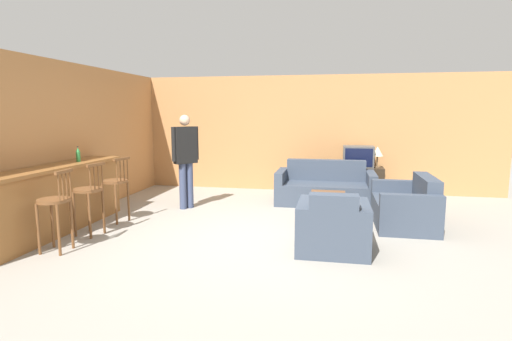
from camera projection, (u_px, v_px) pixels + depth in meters
The scene contains 17 objects.
ground_plane at pixel (253, 238), 5.66m from camera, with size 24.00×24.00×0.00m, color gray.
wall_back at pixel (285, 134), 9.09m from camera, with size 9.40×0.08×2.60m.
wall_left at pixel (96, 138), 7.42m from camera, with size 0.08×8.72×2.60m.
bar_counter at pixel (55, 199), 5.88m from camera, with size 0.55×2.85×1.00m.
bar_chair_near at pixel (55, 207), 5.05m from camera, with size 0.41×0.41×1.06m.
bar_chair_mid at pixel (89, 196), 5.75m from camera, with size 0.45×0.45×1.06m.
bar_chair_far at pixel (116, 187), 6.46m from camera, with size 0.48×0.48×1.06m.
couch_far at pixel (325, 189), 7.85m from camera, with size 1.89×0.95×0.83m.
armchair_near at pixel (333, 229), 5.11m from camera, with size 0.90×0.90×0.81m.
loveseat_right at pixel (406, 208), 6.29m from camera, with size 0.87×1.41×0.79m.
coffee_table at pixel (328, 200), 6.44m from camera, with size 0.57×1.03×0.44m.
tv_unit at pixel (357, 181), 8.54m from camera, with size 1.06×0.52×0.63m.
tv at pixel (358, 156), 8.46m from camera, with size 0.63×0.44×0.45m.
bottle at pixel (78, 155), 6.32m from camera, with size 0.06×0.06×0.24m.
book_on_table at pixel (333, 196), 6.42m from camera, with size 0.20×0.18×0.02m.
table_lamp at pixel (378, 152), 8.37m from camera, with size 0.24×0.24×0.44m.
person_by_window at pixel (186, 156), 7.33m from camera, with size 0.40×0.43×1.73m.
Camera 1 is at (1.09, -5.36, 1.76)m, focal length 28.00 mm.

